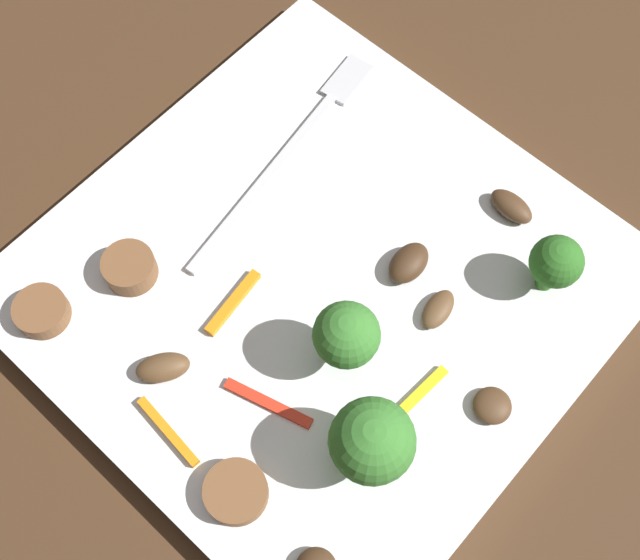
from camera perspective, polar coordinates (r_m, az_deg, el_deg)
ground_plane at (r=0.48m, az=0.00°, el=-0.86°), size 1.40×1.40×0.00m
plate at (r=0.48m, az=0.00°, el=-0.44°), size 0.30×0.30×0.02m
fork at (r=0.51m, az=-1.76°, el=9.39°), size 0.18×0.04×0.00m
broccoli_floret_0 at (r=0.40m, az=3.63°, el=-11.07°), size 0.04×0.04×0.06m
broccoli_floret_1 at (r=0.46m, az=16.00°, el=1.15°), size 0.03×0.03×0.04m
broccoli_floret_2 at (r=0.42m, az=1.84°, el=-3.85°), size 0.04×0.04×0.05m
sausage_slice_0 at (r=0.47m, az=-13.03°, el=0.82°), size 0.03×0.03×0.01m
sausage_slice_1 at (r=0.43m, az=-5.84°, el=-14.39°), size 0.04×0.04×0.01m
sausage_slice_2 at (r=0.48m, az=-18.70°, el=-2.07°), size 0.04×0.04×0.01m
mushroom_0 at (r=0.50m, az=13.10°, el=4.98°), size 0.02×0.03×0.01m
mushroom_1 at (r=0.45m, az=11.83°, el=-8.50°), size 0.02×0.02×0.01m
mushroom_2 at (r=0.47m, az=6.15°, el=1.18°), size 0.03×0.02×0.01m
mushroom_3 at (r=0.45m, az=-10.82°, el=-5.96°), size 0.03×0.03×0.01m
mushroom_5 at (r=0.46m, az=8.17°, el=-2.02°), size 0.03×0.02×0.01m
pepper_strip_0 at (r=0.46m, az=-6.03°, el=-1.56°), size 0.04×0.01×0.00m
pepper_strip_1 at (r=0.45m, az=6.88°, el=-7.84°), size 0.04×0.01×0.00m
pepper_strip_2 at (r=0.44m, az=-10.26°, el=-10.45°), size 0.01×0.05×0.00m
pepper_strip_3 at (r=0.44m, az=-3.60°, el=-8.51°), size 0.02×0.05×0.00m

